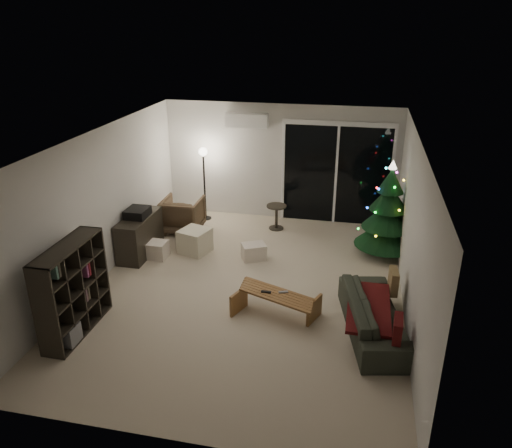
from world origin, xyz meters
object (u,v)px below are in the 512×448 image
(sofa, at_px, (375,316))
(coffee_table, at_px, (276,305))
(media_cabinet, at_px, (140,235))
(bookshelf, at_px, (62,288))
(christmas_tree, at_px, (388,209))
(armchair, at_px, (183,215))

(sofa, relative_size, coffee_table, 1.57)
(media_cabinet, height_order, coffee_table, media_cabinet)
(bookshelf, xyz_separation_m, media_cabinet, (0.00, 2.51, -0.29))
(sofa, xyz_separation_m, christmas_tree, (0.19, 2.59, 0.64))
(bookshelf, distance_m, coffee_table, 3.05)
(coffee_table, bearing_deg, christmas_tree, 78.14)
(christmas_tree, bearing_deg, armchair, 176.27)
(armchair, bearing_deg, coffee_table, 130.38)
(media_cabinet, height_order, armchair, media_cabinet)
(bookshelf, bearing_deg, coffee_table, 29.04)
(bookshelf, relative_size, media_cabinet, 1.11)
(bookshelf, xyz_separation_m, armchair, (0.42, 3.69, -0.31))
(bookshelf, height_order, coffee_table, bookshelf)
(christmas_tree, bearing_deg, bookshelf, -142.69)
(sofa, bearing_deg, bookshelf, 88.89)
(media_cabinet, bearing_deg, christmas_tree, 11.57)
(media_cabinet, xyz_separation_m, armchair, (0.42, 1.18, -0.01))
(bookshelf, bearing_deg, christmas_tree, 47.92)
(coffee_table, bearing_deg, sofa, 16.59)
(armchair, xyz_separation_m, sofa, (3.88, -2.86, -0.09))
(media_cabinet, height_order, christmas_tree, christmas_tree)
(media_cabinet, bearing_deg, armchair, 70.32)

